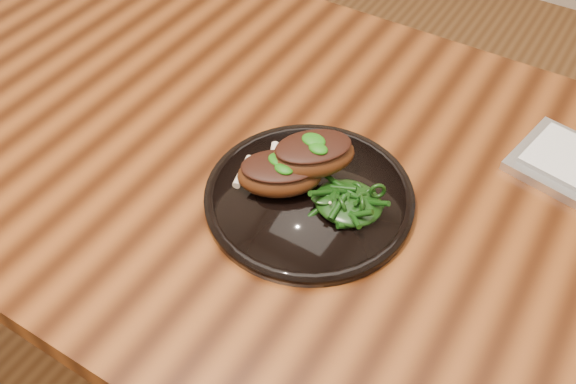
# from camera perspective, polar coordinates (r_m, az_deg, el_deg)

# --- Properties ---
(desk) EXTENTS (1.60, 0.80, 0.75)m
(desk) POSITION_cam_1_polar(r_m,az_deg,el_deg) (0.96, 4.16, -2.11)
(desk) COLOR black
(desk) RESTS_ON ground
(plate) EXTENTS (0.28, 0.28, 0.02)m
(plate) POSITION_cam_1_polar(r_m,az_deg,el_deg) (0.86, 1.89, -0.45)
(plate) COLOR black
(plate) RESTS_ON desk
(lamb_chop_front) EXTENTS (0.13, 0.12, 0.05)m
(lamb_chop_front) POSITION_cam_1_polar(r_m,az_deg,el_deg) (0.84, -0.80, 1.66)
(lamb_chop_front) COLOR #46210D
(lamb_chop_front) RESTS_ON plate
(lamb_chop_back) EXTENTS (0.13, 0.13, 0.05)m
(lamb_chop_back) POSITION_cam_1_polar(r_m,az_deg,el_deg) (0.84, 2.18, 3.38)
(lamb_chop_back) COLOR #46210D
(lamb_chop_back) RESTS_ON plate
(herb_smear) EXTENTS (0.07, 0.05, 0.00)m
(herb_smear) POSITION_cam_1_polar(r_m,az_deg,el_deg) (0.90, 1.91, 3.21)
(herb_smear) COLOR #0C4907
(herb_smear) RESTS_ON plate
(greens_heap) EXTENTS (0.09, 0.09, 0.03)m
(greens_heap) POSITION_cam_1_polar(r_m,az_deg,el_deg) (0.83, 5.39, -0.66)
(greens_heap) COLOR black
(greens_heap) RESTS_ON plate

